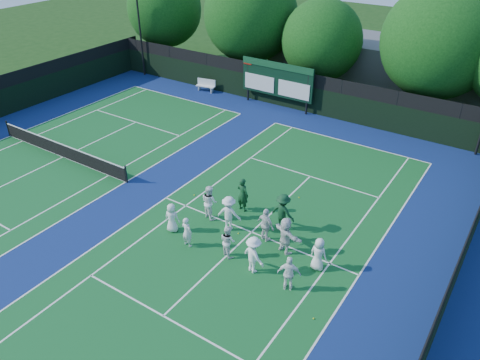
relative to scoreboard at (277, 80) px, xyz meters
The scene contains 31 objects.
ground 17.23m from the scoreboard, 65.78° to the right, with size 120.00×120.00×0.00m, color #14350E.
court_apron 14.78m from the scoreboard, 86.03° to the right, with size 34.00×32.00×0.01m, color navy.
near_court 16.33m from the scoreboard, 64.32° to the right, with size 11.05×23.85×0.01m.
left_court 16.32m from the scoreboard, 115.60° to the right, with size 11.05×23.85×0.01m.
back_fence 1.38m from the scoreboard, 22.25° to the left, with size 34.00×0.08×3.00m.
divider_fence_right 21.68m from the scoreboard, 42.33° to the right, with size 0.08×32.00×3.00m.
scoreboard is the anchor object (origin of this frame).
clubhouse 9.80m from the scoreboard, 59.22° to the left, with size 18.00×6.00×4.00m, color #55555A.
light_pole_left 14.58m from the scoreboard, behind, with size 1.20×0.30×10.12m.
tennis_net 16.26m from the scoreboard, 115.60° to the right, with size 11.30×0.10×1.10m.
bench 6.83m from the scoreboard, behind, with size 1.69×0.74×1.03m.
tree_a 15.03m from the scoreboard, 164.32° to the left, with size 6.86×6.86×8.58m.
tree_b 7.04m from the scoreboard, 139.97° to the left, with size 7.77×7.77×9.61m.
tree_c 4.90m from the scoreboard, 65.68° to the left, with size 6.26×6.26×7.67m.
tree_d 11.60m from the scoreboard, 21.04° to the left, with size 7.87×7.87×9.64m.
tennis_ball_0 16.56m from the scoreboard, 66.47° to the right, with size 0.07×0.07×0.07m, color #B4D519.
tennis_ball_2 21.62m from the scoreboard, 56.28° to the right, with size 0.07×0.07×0.07m, color #B4D519.
tennis_ball_3 13.97m from the scoreboard, 78.94° to the right, with size 0.07×0.07×0.07m, color #B4D519.
tennis_ball_4 13.18m from the scoreboard, 54.57° to the right, with size 0.07×0.07×0.07m, color #B4D519.
player_front_0 17.06m from the scoreboard, 77.29° to the right, with size 0.75×0.48×1.53m, color silver.
player_front_1 17.86m from the scoreboard, 73.47° to the right, with size 0.57×0.37×1.57m, color silver.
player_front_2 18.05m from the scoreboard, 67.08° to the right, with size 0.76×0.59×1.57m, color white.
player_front_3 18.95m from the scoreboard, 63.13° to the right, with size 1.16×0.66×1.79m, color white.
player_front_4 19.93m from the scoreboard, 58.69° to the right, with size 0.98×0.41×1.67m, color white.
player_back_0 15.40m from the scoreboard, 72.72° to the right, with size 0.89×0.69×1.82m, color white.
player_back_1 16.14m from the scoreboard, 68.32° to the right, with size 1.19×0.68×1.84m, color white.
player_back_2 16.74m from the scoreboard, 61.85° to the right, with size 1.02×0.43×1.74m, color silver.
player_back_3 17.52m from the scoreboard, 58.82° to the right, with size 1.70×0.54×1.83m, color silver.
player_back_4 18.67m from the scoreboard, 54.60° to the right, with size 0.78×0.51×1.59m, color white.
coach_left 14.40m from the scoreboard, 67.04° to the right, with size 0.68×0.45×1.88m, color #103B1C.
coach_right 15.76m from the scoreboard, 59.07° to the right, with size 1.24×0.72×1.93m, color #0F381C.
Camera 1 is at (9.57, -14.43, 13.87)m, focal length 35.00 mm.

